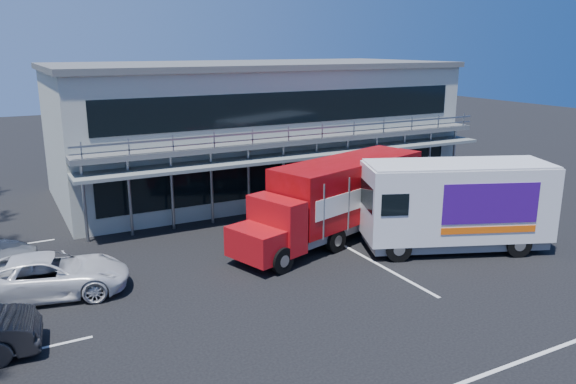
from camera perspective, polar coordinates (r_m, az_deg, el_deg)
name	(u,v)px	position (r m, az deg, el deg)	size (l,w,h in m)	color
ground	(356,288)	(20.07, 6.94, -9.63)	(120.00, 120.00, 0.00)	black
building	(254,126)	(33.12, -3.49, 6.71)	(22.40, 12.00, 7.30)	#A2A698
red_truck	(339,197)	(24.42, 5.15, -0.47)	(10.36, 5.28, 3.41)	#A90D13
white_van	(456,204)	(23.93, 16.67, -1.17)	(7.92, 5.23, 3.66)	silver
parked_car_c	(49,275)	(20.72, -23.12, -7.80)	(2.40, 5.19, 1.44)	silver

